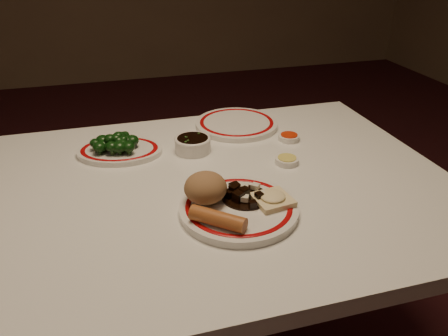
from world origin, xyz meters
TOP-DOWN VIEW (x-y plane):
  - dining_table at (0.00, 0.00)m, footprint 1.20×0.90m
  - main_plate at (0.02, -0.15)m, footprint 0.34×0.34m
  - rice_mound at (-0.05, -0.11)m, footprint 0.10×0.10m
  - spring_roll at (-0.04, -0.21)m, footprint 0.11×0.10m
  - fried_wonton at (0.10, -0.15)m, footprint 0.09×0.09m
  - stirfry_heap at (0.04, -0.12)m, footprint 0.11×0.11m
  - broccoli_plate at (-0.21, 0.23)m, footprint 0.27×0.25m
  - broccoli_pile at (-0.22, 0.22)m, footprint 0.13×0.11m
  - soy_bowl at (-0.01, 0.18)m, footprint 0.10×0.10m
  - sweet_sour_dish at (0.28, 0.18)m, footprint 0.06×0.06m
  - mustard_dish at (0.22, 0.04)m, footprint 0.06×0.06m
  - far_plate at (0.16, 0.33)m, footprint 0.29×0.29m

SIDE VIEW (x-z plane):
  - dining_table at x=0.00m, z-range 0.28..1.03m
  - sweet_sour_dish at x=0.28m, z-range 0.75..0.77m
  - mustard_dish at x=0.22m, z-range 0.75..0.77m
  - broccoli_plate at x=-0.21m, z-range 0.75..0.77m
  - far_plate at x=0.16m, z-range 0.75..0.77m
  - main_plate at x=0.02m, z-range 0.75..0.77m
  - soy_bowl at x=-0.01m, z-range 0.75..0.79m
  - stirfry_heap at x=0.04m, z-range 0.76..0.79m
  - fried_wonton at x=0.10m, z-range 0.77..0.79m
  - spring_roll at x=-0.04m, z-range 0.77..0.80m
  - broccoli_pile at x=-0.22m, z-range 0.76..0.81m
  - rice_mound at x=-0.05m, z-range 0.77..0.84m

